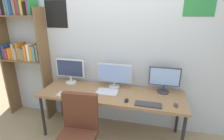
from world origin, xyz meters
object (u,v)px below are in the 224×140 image
object	(u,v)px
keyboard_left	(70,95)
mouse_right_side	(126,100)
desk	(111,96)
keyboard_right	(148,104)
bookshelf	(22,42)
monitor_center	(114,75)
mouse_left_side	(176,105)
laptop_closed	(107,92)
monitor_left	(70,70)
monitor_right	(164,79)

from	to	relation	value
keyboard_left	mouse_right_side	size ratio (longest dim) A/B	4.14
desk	keyboard_right	size ratio (longest dim) A/B	6.20
bookshelf	keyboard_right	world-z (taller)	bookshelf
bookshelf	monitor_center	bearing A→B (deg)	-0.63
keyboard_right	mouse_left_side	bearing A→B (deg)	10.50
bookshelf	mouse_left_side	size ratio (longest dim) A/B	22.21
desk	mouse_left_side	size ratio (longest dim) A/B	22.53
monitor_center	keyboard_left	distance (m)	0.74
mouse_right_side	laptop_closed	world-z (taller)	mouse_right_side
laptop_closed	mouse_right_side	bearing A→B (deg)	-30.44
monitor_center	mouse_right_side	distance (m)	0.53
laptop_closed	desk	bearing A→B (deg)	11.72
monitor_left	keyboard_right	world-z (taller)	monitor_left
monitor_right	keyboard_left	world-z (taller)	monitor_right
laptop_closed	monitor_left	bearing A→B (deg)	161.19
monitor_left	mouse_right_side	distance (m)	1.13
monitor_left	mouse_right_side	size ratio (longest dim) A/B	5.11
bookshelf	laptop_closed	size ratio (longest dim) A/B	6.66
desk	bookshelf	distance (m)	1.79
bookshelf	monitor_left	distance (m)	0.97
monitor_right	laptop_closed	world-z (taller)	monitor_right
keyboard_right	mouse_right_side	size ratio (longest dim) A/B	3.63
monitor_center	laptop_closed	xyz separation A→B (m)	(-0.06, -0.23, -0.20)
keyboard_right	laptop_closed	distance (m)	0.66
monitor_left	laptop_closed	bearing A→B (deg)	-17.82
bookshelf	laptop_closed	xyz separation A→B (m)	(1.57, -0.24, -0.64)
desk	keyboard_left	xyz separation A→B (m)	(-0.56, -0.23, 0.06)
monitor_center	monitor_left	bearing A→B (deg)	-180.00
monitor_left	laptop_closed	size ratio (longest dim) A/B	1.53
monitor_center	monitor_right	world-z (taller)	monitor_right
monitor_center	keyboard_left	world-z (taller)	monitor_center
keyboard_left	keyboard_right	distance (m)	1.12
mouse_left_side	mouse_right_side	xyz separation A→B (m)	(-0.65, -0.03, 0.00)
monitor_center	monitor_right	bearing A→B (deg)	-0.01
bookshelf	monitor_left	bearing A→B (deg)	-1.18
desk	bookshelf	xyz separation A→B (m)	(-1.63, 0.23, 0.71)
keyboard_left	mouse_left_side	distance (m)	1.47
mouse_right_side	laptop_closed	xyz separation A→B (m)	(-0.33, 0.18, -0.00)
bookshelf	mouse_right_side	bearing A→B (deg)	-12.68
monitor_right	keyboard_right	world-z (taller)	monitor_right
mouse_left_side	mouse_right_side	size ratio (longest dim) A/B	1.00
desk	keyboard_right	world-z (taller)	keyboard_right
mouse_right_side	laptop_closed	size ratio (longest dim) A/B	0.30
monitor_left	mouse_right_side	xyz separation A→B (m)	(1.03, -0.41, -0.22)
keyboard_left	keyboard_right	size ratio (longest dim) A/B	1.14
monitor_left	desk	bearing A→B (deg)	-15.58
keyboard_left	laptop_closed	size ratio (longest dim) A/B	1.24
keyboard_right	monitor_center	bearing A→B (deg)	141.70
desk	monitor_center	xyz separation A→B (m)	(0.00, 0.21, 0.27)
monitor_right	keyboard_left	xyz separation A→B (m)	(-1.32, -0.44, -0.21)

